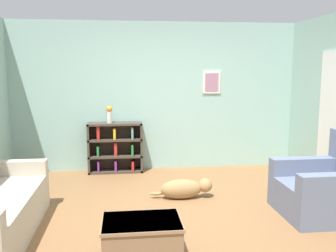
% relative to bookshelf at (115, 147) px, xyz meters
% --- Properties ---
extents(ground_plane, '(14.00, 14.00, 0.00)m').
position_rel_bookshelf_xyz_m(ground_plane, '(0.73, -2.05, -0.43)').
color(ground_plane, brown).
extents(wall_back, '(5.60, 0.13, 2.60)m').
position_rel_bookshelf_xyz_m(wall_back, '(0.73, 0.20, 0.87)').
color(wall_back, '#93BCB2').
rests_on(wall_back, ground_plane).
extents(bookshelf, '(0.93, 0.30, 0.87)m').
position_rel_bookshelf_xyz_m(bookshelf, '(0.00, 0.00, 0.00)').
color(bookshelf, '#42382D').
rests_on(bookshelf, ground_plane).
extents(recliner_chair, '(1.02, 0.96, 1.00)m').
position_rel_bookshelf_xyz_m(recliner_chair, '(2.64, -2.28, -0.10)').
color(recliner_chair, slate).
rests_on(recliner_chair, ground_plane).
extents(coffee_table, '(0.75, 0.53, 0.39)m').
position_rel_bookshelf_xyz_m(coffee_table, '(0.30, -3.11, -0.23)').
color(coffee_table, '#846647').
rests_on(coffee_table, ground_plane).
extents(dog, '(0.88, 0.25, 0.27)m').
position_rel_bookshelf_xyz_m(dog, '(0.98, -1.50, -0.29)').
color(dog, '#9E7A4C').
rests_on(dog, ground_plane).
extents(vase, '(0.11, 0.11, 0.29)m').
position_rel_bookshelf_xyz_m(vase, '(-0.09, -0.02, 0.60)').
color(vase, silver).
rests_on(vase, bookshelf).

